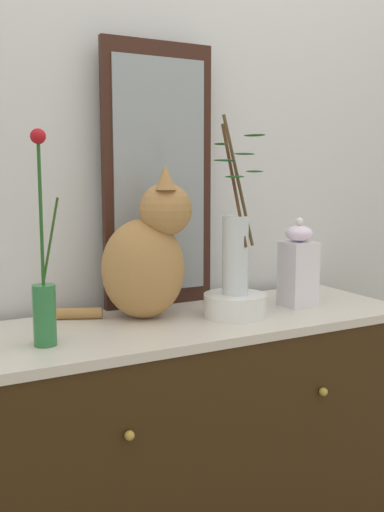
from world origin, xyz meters
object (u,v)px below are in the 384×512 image
(cat_sitting, at_px, (147,255))
(vase_glass_clear, at_px, (236,247))
(bowl_porcelain, at_px, (235,305))
(sideboard, at_px, (192,461))
(mirror_leaning, at_px, (158,177))
(jar_lidded_porcelain, at_px, (298,267))
(vase_slim_green, at_px, (44,295))

(cat_sitting, height_order, vase_glass_clear, vase_glass_clear)
(bowl_porcelain, distance_m, vase_glass_clear, 0.17)
(sideboard, height_order, bowl_porcelain, bowl_porcelain)
(bowl_porcelain, bearing_deg, cat_sitting, 156.08)
(bowl_porcelain, relative_size, vase_glass_clear, 0.36)
(mirror_leaning, xyz_separation_m, jar_lidded_porcelain, (0.37, -0.22, -0.28))
(mirror_leaning, xyz_separation_m, bowl_porcelain, (0.13, -0.24, -0.37))
(cat_sitting, relative_size, vase_glass_clear, 0.86)
(jar_lidded_porcelain, bearing_deg, sideboard, 178.25)
(cat_sitting, bearing_deg, mirror_leaning, 54.27)
(vase_glass_clear, bearing_deg, sideboard, 161.66)
(vase_slim_green, height_order, bowl_porcelain, vase_slim_green)
(cat_sitting, xyz_separation_m, bowl_porcelain, (0.23, -0.10, -0.15))
(sideboard, distance_m, bowl_porcelain, 0.48)
(cat_sitting, relative_size, bowl_porcelain, 2.38)
(vase_glass_clear, xyz_separation_m, jar_lidded_porcelain, (0.25, 0.03, -0.08))
(mirror_leaning, distance_m, vase_glass_clear, 0.34)
(sideboard, relative_size, vase_slim_green, 2.56)
(mirror_leaning, relative_size, bowl_porcelain, 4.41)
(sideboard, distance_m, vase_glass_clear, 0.65)
(sideboard, bearing_deg, jar_lidded_porcelain, -1.75)
(sideboard, distance_m, vase_slim_green, 0.71)
(vase_slim_green, relative_size, vase_glass_clear, 1.02)
(vase_glass_clear, relative_size, jar_lidded_porcelain, 1.83)
(vase_slim_green, relative_size, jar_lidded_porcelain, 1.86)
(jar_lidded_porcelain, bearing_deg, vase_glass_clear, -173.50)
(sideboard, height_order, vase_slim_green, vase_slim_green)
(cat_sitting, xyz_separation_m, vase_slim_green, (-0.33, -0.13, -0.06))
(sideboard, xyz_separation_m, jar_lidded_porcelain, (0.37, -0.01, 0.56))
(mirror_leaning, bearing_deg, cat_sitting, -125.73)
(vase_slim_green, bearing_deg, bowl_porcelain, 2.99)
(mirror_leaning, bearing_deg, sideboard, -88.11)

